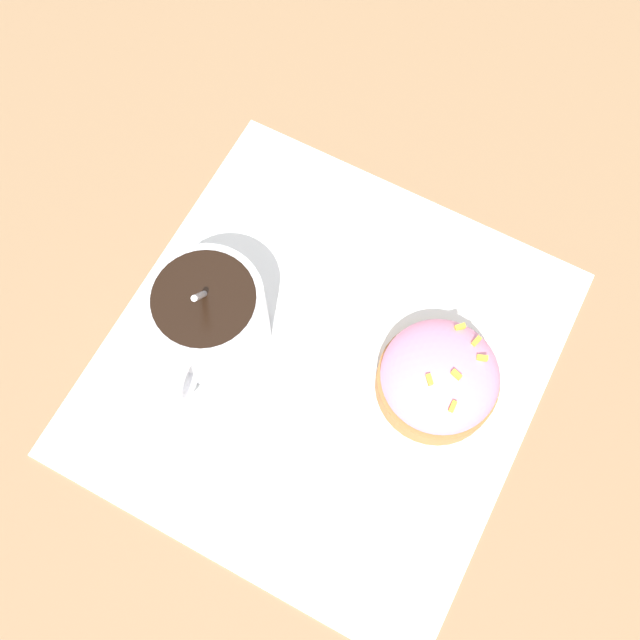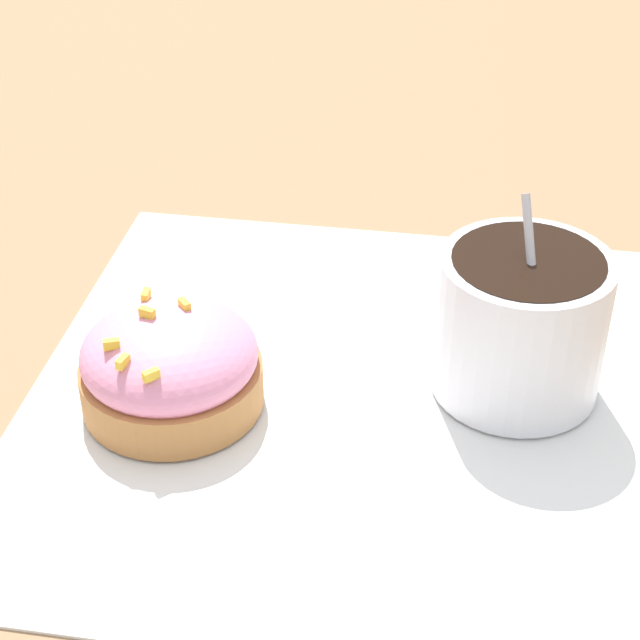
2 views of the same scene
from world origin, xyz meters
name	(u,v)px [view 1 (image 1 of 2)]	position (x,y,z in m)	size (l,w,h in m)	color
ground_plane	(324,362)	(0.00, 0.00, 0.00)	(3.00, 3.00, 0.00)	#93704C
paper_napkin	(324,361)	(0.00, 0.00, 0.00)	(0.32, 0.33, 0.00)	white
coffee_cup	(209,318)	(-0.08, -0.01, 0.04)	(0.08, 0.10, 0.10)	white
frosted_pastry	(439,378)	(0.08, 0.01, 0.02)	(0.08, 0.08, 0.05)	#B2753D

